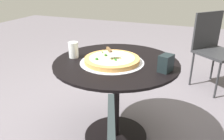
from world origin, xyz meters
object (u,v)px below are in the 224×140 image
(patio_table, at_px, (116,84))
(napkin_dispenser, at_px, (166,63))
(pizza_server, at_px, (111,52))
(pizza_on_tray, at_px, (112,60))
(drinking_cup, at_px, (73,50))
(patio_chair_corner, at_px, (214,45))

(patio_table, xyz_separation_m, napkin_dispenser, (-0.37, 0.06, 0.25))
(patio_table, relative_size, pizza_server, 4.80)
(pizza_server, bearing_deg, pizza_on_tray, 120.26)
(drinking_cup, bearing_deg, patio_chair_corner, -127.26)
(pizza_on_tray, height_order, napkin_dispenser, napkin_dispenser)
(pizza_on_tray, bearing_deg, napkin_dispenser, 176.90)
(patio_chair_corner, bearing_deg, pizza_on_tray, 61.93)
(pizza_on_tray, relative_size, napkin_dispenser, 4.14)
(pizza_on_tray, xyz_separation_m, pizza_server, (0.03, -0.05, 0.04))
(pizza_server, relative_size, napkin_dispenser, 1.71)
(patio_chair_corner, bearing_deg, drinking_cup, 52.74)
(drinking_cup, bearing_deg, pizza_on_tray, -178.89)
(pizza_on_tray, height_order, patio_chair_corner, patio_chair_corner)
(pizza_server, distance_m, drinking_cup, 0.30)
(patio_chair_corner, bearing_deg, napkin_dispenser, 76.19)
(patio_table, height_order, patio_chair_corner, patio_chair_corner)
(napkin_dispenser, bearing_deg, patio_table, 99.47)
(patio_table, xyz_separation_m, drinking_cup, (0.34, 0.04, 0.25))
(patio_table, distance_m, pizza_on_tray, 0.21)
(drinking_cup, relative_size, napkin_dispenser, 1.07)
(pizza_on_tray, distance_m, patio_chair_corner, 1.58)
(pizza_server, relative_size, drinking_cup, 1.60)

